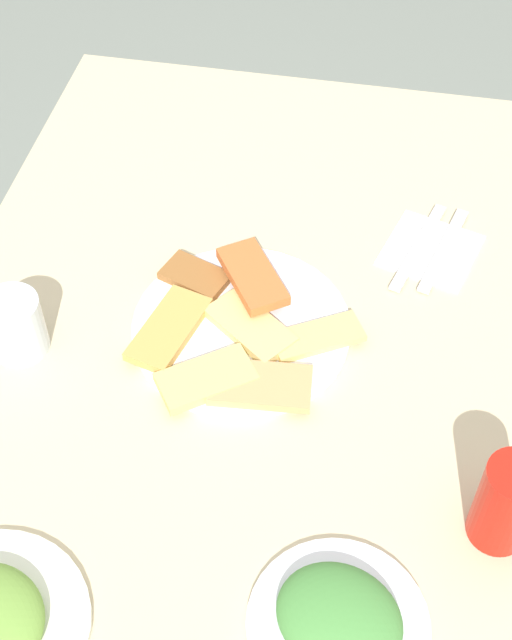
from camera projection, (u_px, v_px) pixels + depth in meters
ground_plane at (263, 570)px, 1.72m from camera, size 6.00×6.00×0.00m
dining_table at (265, 370)px, 1.24m from camera, size 1.19×0.88×0.70m
pide_platter at (238, 329)px, 1.18m from camera, size 0.31×0.31×0.05m
salad_plate_rice at (338, 621)px, 0.92m from camera, size 0.19×0.19×0.05m
soda_can at (506, 503)px, 0.96m from camera, size 0.08×0.08×0.12m
drinking_glass at (15, 325)px, 1.14m from camera, size 0.07×0.07×0.09m
paper_napkin at (431, 250)px, 1.29m from camera, size 0.16×0.16×0.00m
fork at (419, 247)px, 1.29m from camera, size 0.19×0.07×0.00m
spoon at (444, 250)px, 1.28m from camera, size 0.18×0.07×0.00m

